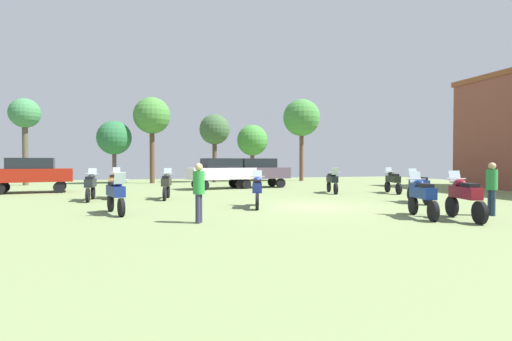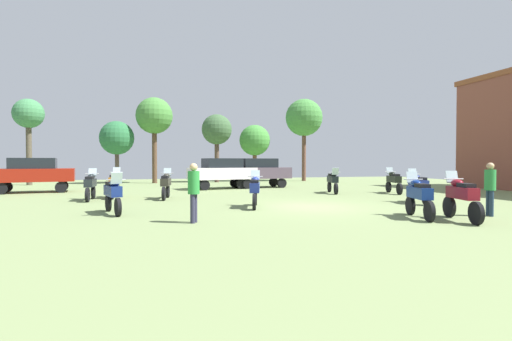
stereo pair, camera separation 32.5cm
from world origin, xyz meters
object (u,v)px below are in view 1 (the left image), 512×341
motorcycle_3 (332,180)px  motorcycle_6 (116,193)px  motorcycle_4 (167,184)px  tree_2 (252,141)px  motorcycle_8 (422,195)px  motorcycle_2 (393,181)px  tree_3 (25,116)px  tree_6 (215,130)px  car_1 (221,171)px  motorcycle_1 (419,186)px  motorcycle_7 (91,185)px  person_2 (199,188)px  motorcycle_5 (257,189)px  motorcycle_9 (115,183)px  tree_5 (302,118)px  person_1 (492,185)px  car_3 (257,171)px  car_2 (31,172)px  tree_1 (152,117)px  tree_4 (114,138)px

motorcycle_3 → motorcycle_6: 12.54m
motorcycle_4 → tree_2: (8.22, 14.93, 2.97)m
motorcycle_3 → motorcycle_8: motorcycle_8 is taller
motorcycle_2 → motorcycle_8: motorcycle_2 is taller
tree_3 → tree_6: tree_3 is taller
car_1 → motorcycle_1: bearing=-159.8°
motorcycle_7 → person_2: 8.66m
motorcycle_5 → motorcycle_9: bearing=152.2°
motorcycle_6 → tree_2: size_ratio=0.41×
motorcycle_5 → motorcycle_9: 7.96m
motorcycle_8 → tree_5: tree_5 is taller
person_2 → tree_5: bearing=-1.3°
motorcycle_9 → tree_5: 20.63m
motorcycle_5 → person_1: (6.88, -4.26, 0.32)m
motorcycle_7 → tree_2: 19.00m
person_2 → tree_5: size_ratio=0.23×
car_3 → person_1: car_3 is taller
motorcycle_3 → car_2: 17.20m
motorcycle_2 → tree_6: bearing=132.0°
motorcycle_7 → tree_3: bearing=115.9°
motorcycle_1 → person_1: size_ratio=1.19×
motorcycle_5 → motorcycle_6: bearing=-157.9°
motorcycle_4 → person_1: bearing=-31.3°
motorcycle_8 → person_2: 7.08m
tree_1 → tree_5: (13.35, 0.27, 0.29)m
motorcycle_3 → motorcycle_7: size_ratio=1.04×
motorcycle_3 → motorcycle_7: (-12.59, -0.84, 0.00)m
motorcycle_9 → car_2: bearing=140.5°
motorcycle_7 → car_1: 9.21m
motorcycle_5 → tree_2: 20.08m
motorcycle_3 → person_1: size_ratio=1.26×
person_2 → tree_2: (7.59, 22.42, 2.67)m
car_1 → car_3: bearing=-90.5°
motorcycle_1 → motorcycle_4: size_ratio=1.00×
motorcycle_8 → motorcycle_9: motorcycle_9 is taller
motorcycle_4 → motorcycle_5: bearing=-43.7°
tree_3 → tree_6: bearing=1.7°
motorcycle_2 → motorcycle_5: size_ratio=1.03×
motorcycle_5 → tree_5: tree_5 is taller
motorcycle_9 → tree_4: 13.25m
motorcycle_1 → car_1: bearing=135.4°
motorcycle_6 → tree_5: bearing=-144.9°
motorcycle_8 → tree_3: tree_3 is taller
motorcycle_1 → person_2: size_ratio=1.20×
person_1 → car_1: bearing=-140.9°
motorcycle_7 → tree_4: (-0.17, 13.90, 2.96)m
tree_6 → motorcycle_5: bearing=-94.1°
motorcycle_3 → motorcycle_8: (-1.56, -9.34, 0.00)m
motorcycle_5 → tree_1: (-3.90, 18.27, 4.79)m
person_2 → motorcycle_3: bearing=-17.4°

